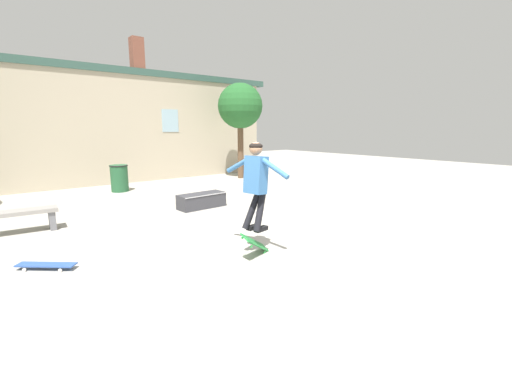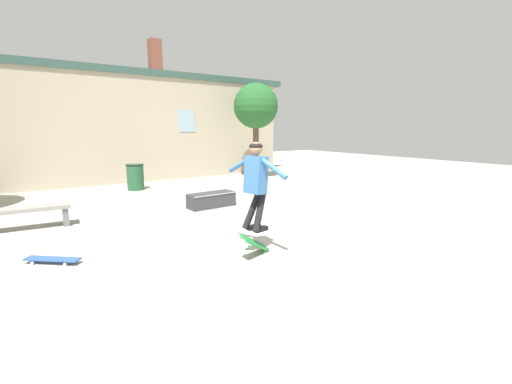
% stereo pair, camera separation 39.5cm
% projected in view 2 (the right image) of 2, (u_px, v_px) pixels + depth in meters
% --- Properties ---
extents(ground_plane, '(40.00, 40.00, 0.00)m').
position_uv_depth(ground_plane, '(249.00, 255.00, 5.72)').
color(ground_plane, '#A39E93').
extents(building_backdrop, '(15.57, 0.52, 5.44)m').
position_uv_depth(building_backdrop, '(113.00, 125.00, 12.73)').
color(building_backdrop, '#B7A88E').
rests_on(building_backdrop, ground_plane).
extents(tree_right, '(1.84, 1.84, 3.91)m').
position_uv_depth(tree_right, '(256.00, 107.00, 14.05)').
color(tree_right, brown).
rests_on(tree_right, ground_plane).
extents(park_bench, '(1.72, 0.55, 0.48)m').
position_uv_depth(park_bench, '(25.00, 213.00, 7.11)').
color(park_bench, gray).
rests_on(park_bench, ground_plane).
extents(skate_ledge, '(1.29, 0.57, 0.39)m').
position_uv_depth(skate_ledge, '(211.00, 200.00, 9.20)').
color(skate_ledge, '#38383D').
rests_on(skate_ledge, ground_plane).
extents(trash_bin, '(0.60, 0.60, 0.89)m').
position_uv_depth(trash_bin, '(135.00, 176.00, 11.71)').
color(trash_bin, '#235633').
rests_on(trash_bin, ground_plane).
extents(skater, '(0.41, 1.30, 1.47)m').
position_uv_depth(skater, '(256.00, 179.00, 5.56)').
color(skater, teal).
extents(skateboard_flipping, '(0.72, 0.47, 0.52)m').
position_uv_depth(skateboard_flipping, '(255.00, 243.00, 5.65)').
color(skateboard_flipping, '#237F38').
extents(skateboard_resting, '(0.78, 0.71, 0.08)m').
position_uv_depth(skateboard_resting, '(52.00, 259.00, 5.37)').
color(skateboard_resting, '#2D519E').
rests_on(skateboard_resting, ground_plane).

